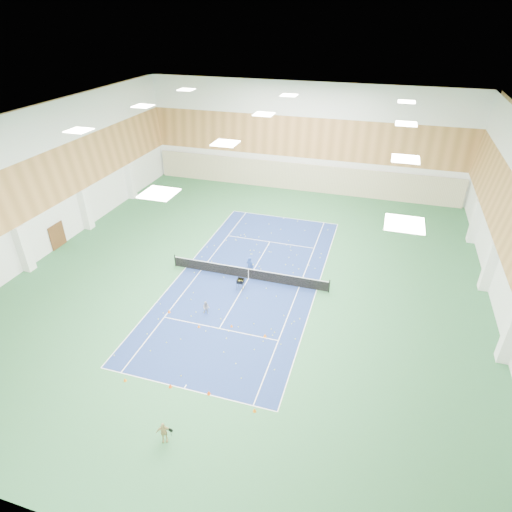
{
  "coord_description": "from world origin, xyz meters",
  "views": [
    {
      "loc": [
        8.94,
        -27.04,
        18.81
      ],
      "look_at": [
        0.53,
        0.32,
        2.0
      ],
      "focal_mm": 30.0,
      "sensor_mm": 36.0,
      "label": 1
    }
  ],
  "objects_px": {
    "child_court": "(206,308)",
    "ball_cart": "(241,284)",
    "tennis_net": "(248,273)",
    "child_apron": "(164,432)",
    "coach": "(250,266)"
  },
  "relations": [
    {
      "from": "child_court",
      "to": "ball_cart",
      "type": "xyz_separation_m",
      "value": [
        1.34,
        3.54,
        -0.04
      ]
    },
    {
      "from": "tennis_net",
      "to": "child_court",
      "type": "xyz_separation_m",
      "value": [
        -1.47,
        -5.13,
        -0.05
      ]
    },
    {
      "from": "tennis_net",
      "to": "child_apron",
      "type": "height_order",
      "value": "child_apron"
    },
    {
      "from": "tennis_net",
      "to": "child_apron",
      "type": "bearing_deg",
      "value": -88.0
    },
    {
      "from": "ball_cart",
      "to": "tennis_net",
      "type": "bearing_deg",
      "value": 84.87
    },
    {
      "from": "child_court",
      "to": "child_apron",
      "type": "distance_m",
      "value": 10.29
    },
    {
      "from": "coach",
      "to": "child_apron",
      "type": "xyz_separation_m",
      "value": [
        0.62,
        -15.82,
        -0.18
      ]
    },
    {
      "from": "coach",
      "to": "child_court",
      "type": "xyz_separation_m",
      "value": [
        -1.38,
        -5.73,
        -0.32
      ]
    },
    {
      "from": "coach",
      "to": "child_court",
      "type": "height_order",
      "value": "coach"
    },
    {
      "from": "tennis_net",
      "to": "ball_cart",
      "type": "distance_m",
      "value": 1.6
    },
    {
      "from": "child_court",
      "to": "tennis_net",
      "type": "bearing_deg",
      "value": 67.2
    },
    {
      "from": "tennis_net",
      "to": "child_court",
      "type": "distance_m",
      "value": 5.33
    },
    {
      "from": "coach",
      "to": "child_apron",
      "type": "distance_m",
      "value": 15.84
    },
    {
      "from": "coach",
      "to": "ball_cart",
      "type": "distance_m",
      "value": 2.22
    },
    {
      "from": "child_apron",
      "to": "coach",
      "type": "bearing_deg",
      "value": 67.97
    }
  ]
}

